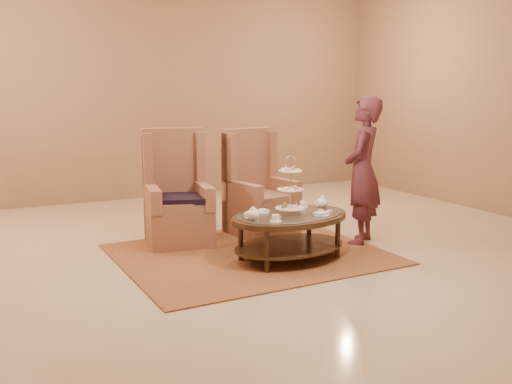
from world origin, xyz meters
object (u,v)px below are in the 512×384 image
armchair_right (257,199)px  person (363,171)px  tea_table (290,223)px  armchair_left (177,204)px

armchair_right → person: (0.88, -0.97, 0.42)m
tea_table → person: 1.21m
armchair_left → person: person is taller
tea_table → armchair_right: bearing=72.5°
tea_table → person: bearing=4.3°
armchair_right → tea_table: bearing=-109.6°
armchair_left → tea_table: bearing=-47.0°
tea_table → armchair_left: bearing=116.6°
armchair_right → person: bearing=-57.4°
tea_table → armchair_left: 1.48m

